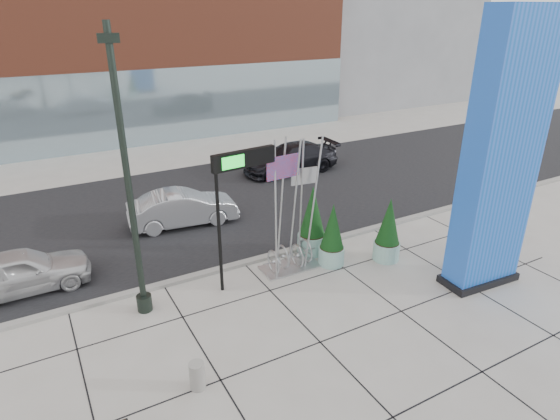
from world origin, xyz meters
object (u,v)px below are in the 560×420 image
public_art_sculpture (291,236)px  lamp_post (132,209)px  blue_pylon (500,163)px  concrete_bollard (197,376)px  car_white_west (19,272)px  overhead_street_sign (240,173)px  car_silver_mid (183,208)px

public_art_sculpture → lamp_post: bearing=-178.3°
blue_pylon → concrete_bollard: blue_pylon is taller
blue_pylon → concrete_bollard: (-10.11, -0.03, -3.86)m
car_white_west → overhead_street_sign: bearing=-115.2°
overhead_street_sign → concrete_bollard: bearing=-134.5°
lamp_post → blue_pylon: bearing=-20.3°
concrete_bollard → car_white_west: size_ratio=0.17×
overhead_street_sign → car_silver_mid: 6.44m
public_art_sculpture → car_silver_mid: size_ratio=1.05×
blue_pylon → concrete_bollard: size_ratio=11.79×
blue_pylon → concrete_bollard: 10.82m
lamp_post → car_white_west: bearing=137.2°
car_white_west → car_silver_mid: car_silver_mid is taller
blue_pylon → car_white_west: (-13.67, 6.85, -3.50)m
car_white_west → concrete_bollard: bearing=-152.5°
blue_pylon → public_art_sculpture: (-5.18, 3.91, -2.97)m
lamp_post → concrete_bollard: 4.95m
lamp_post → overhead_street_sign: 3.37m
blue_pylon → car_silver_mid: (-7.35, 9.31, -3.48)m
concrete_bollard → overhead_street_sign: overhead_street_sign is taller
concrete_bollard → car_white_west: car_white_west is taller
public_art_sculpture → car_silver_mid: 5.85m
lamp_post → public_art_sculpture: (5.25, 0.06, -2.16)m
public_art_sculpture → overhead_street_sign: (-1.93, -0.17, 2.72)m
car_white_west → blue_pylon: bearing=-116.4°
lamp_post → public_art_sculpture: 5.68m
blue_pylon → lamp_post: size_ratio=1.05×
concrete_bollard → car_silver_mid: 9.75m
concrete_bollard → car_silver_mid: size_ratio=0.16×
blue_pylon → overhead_street_sign: (-7.11, 3.74, -0.26)m
overhead_street_sign → car_white_west: (-6.56, 3.11, -3.24)m
blue_pylon → lamp_post: bearing=163.6°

